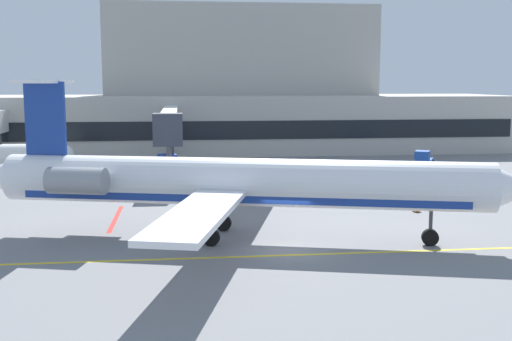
# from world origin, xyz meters

# --- Properties ---
(ground) EXTENTS (120.00, 120.00, 0.11)m
(ground) POSITION_xyz_m (-0.00, -0.00, -0.05)
(ground) COLOR slate
(terminal_building) EXTENTS (72.17, 17.12, 18.39)m
(terminal_building) POSITION_xyz_m (0.64, 49.09, 6.75)
(terminal_building) COLOR #B7B2A8
(terminal_building) RESTS_ON ground
(jet_bridge_east) EXTENTS (2.40, 21.23, 6.19)m
(jet_bridge_east) POSITION_xyz_m (-6.57, 28.64, 4.81)
(jet_bridge_east) COLOR silver
(jet_bridge_east) RESTS_ON ground
(regional_jet) EXTENTS (31.92, 24.50, 8.85)m
(regional_jet) POSITION_xyz_m (-2.68, 2.40, 3.21)
(regional_jet) COLOR white
(regional_jet) RESTS_ON ground
(baggage_tug) EXTENTS (4.13, 2.75, 2.12)m
(baggage_tug) POSITION_xyz_m (-6.23, 25.97, 0.97)
(baggage_tug) COLOR #19389E
(baggage_tug) RESTS_ON ground
(pushback_tractor) EXTENTS (3.97, 2.68, 1.75)m
(pushback_tractor) POSITION_xyz_m (-1.21, 15.53, 0.82)
(pushback_tractor) COLOR #1E4CB2
(pushback_tractor) RESTS_ON ground
(belt_loader) EXTENTS (3.23, 4.16, 1.87)m
(belt_loader) POSITION_xyz_m (18.86, 28.63, 0.86)
(belt_loader) COLOR #1E4CB2
(belt_loader) RESTS_ON ground
(fuel_tank) EXTENTS (7.91, 2.64, 2.83)m
(fuel_tank) POSITION_xyz_m (-19.77, 29.95, 1.57)
(fuel_tank) COLOR white
(fuel_tank) RESTS_ON ground
(safety_cone_bravo) EXTENTS (0.47, 0.47, 0.55)m
(safety_cone_bravo) POSITION_xyz_m (10.29, 8.06, 0.25)
(safety_cone_bravo) COLOR orange
(safety_cone_bravo) RESTS_ON ground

